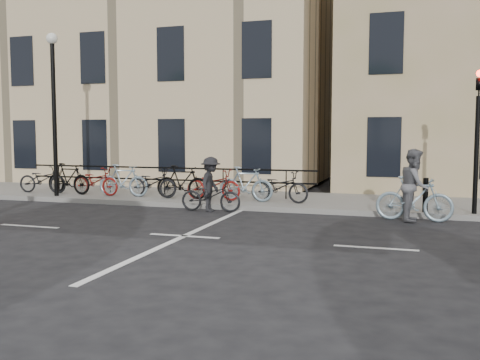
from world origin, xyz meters
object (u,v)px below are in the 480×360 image
(traffic_light, at_px, (478,124))
(cyclist_grey, at_px, (414,192))
(cyclist_dark, at_px, (211,190))
(lamp_post, at_px, (54,94))

(traffic_light, xyz_separation_m, cyclist_grey, (-1.48, -0.76, -1.72))
(cyclist_grey, height_order, cyclist_dark, cyclist_grey)
(traffic_light, bearing_deg, lamp_post, 179.73)
(lamp_post, xyz_separation_m, cyclist_grey, (11.22, -0.82, -2.75))
(cyclist_grey, bearing_deg, lamp_post, 90.15)
(cyclist_dark, bearing_deg, lamp_post, 79.92)
(traffic_light, bearing_deg, cyclist_grey, -152.90)
(lamp_post, relative_size, cyclist_grey, 2.75)
(cyclist_grey, distance_m, cyclist_dark, 5.47)
(lamp_post, bearing_deg, cyclist_grey, -4.17)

